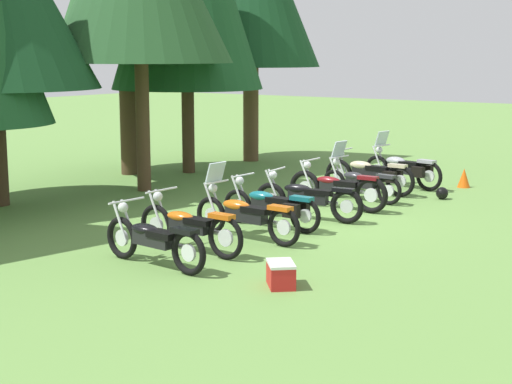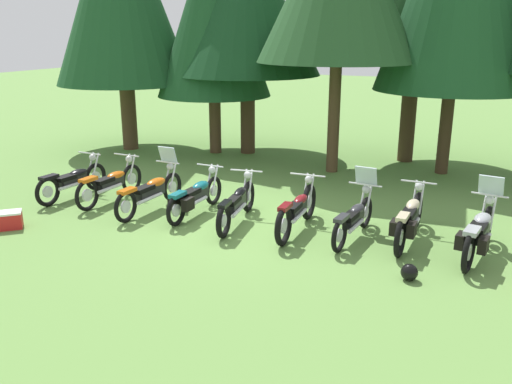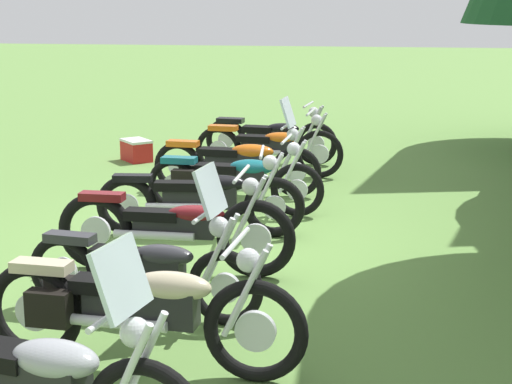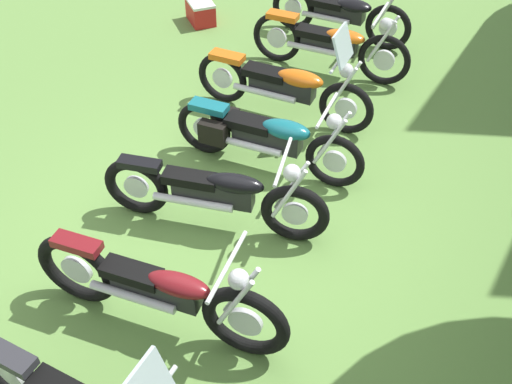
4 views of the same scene
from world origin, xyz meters
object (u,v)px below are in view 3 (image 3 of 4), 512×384
object	(u,v)px
motorcycle_0	(271,136)
motorcycle_4	(202,199)
motorcycle_1	(269,146)
motorcycle_3	(231,179)
motorcycle_8	(22,379)
motorcycle_7	(136,308)
motorcycle_5	(176,228)
motorcycle_6	(146,267)
picnic_cooler	(136,150)
motorcycle_2	(239,160)

from	to	relation	value
motorcycle_0	motorcycle_4	world-z (taller)	motorcycle_0
motorcycle_1	motorcycle_3	xyz separation A→B (m)	(2.35, -0.12, -0.01)
motorcycle_1	motorcycle_8	xyz separation A→B (m)	(8.17, -0.20, 0.04)
motorcycle_1	motorcycle_7	distance (m)	6.93
motorcycle_1	motorcycle_5	distance (m)	4.76
motorcycle_6	picnic_cooler	distance (m)	7.08
motorcycle_5	motorcycle_7	world-z (taller)	motorcycle_5
motorcycle_0	motorcycle_7	distance (m)	7.96
motorcycle_1	motorcycle_2	xyz separation A→B (m)	(1.29, -0.23, 0.02)
motorcycle_6	motorcycle_5	bearing A→B (deg)	99.17
motorcycle_2	motorcycle_1	bearing A→B (deg)	83.87
motorcycle_1	motorcycle_6	distance (m)	5.91
motorcycle_5	motorcycle_8	size ratio (longest dim) A/B	1.05
motorcycle_7	motorcycle_5	bearing A→B (deg)	100.76
motorcycle_5	motorcycle_6	distance (m)	1.16
motorcycle_0	motorcycle_8	size ratio (longest dim) A/B	0.98
motorcycle_0	motorcycle_2	size ratio (longest dim) A/B	0.93
motorcycle_2	motorcycle_4	xyz separation A→B (m)	(2.15, -0.01, -0.03)
motorcycle_3	motorcycle_7	xyz separation A→B (m)	(4.57, 0.22, 0.03)
motorcycle_4	picnic_cooler	xyz separation A→B (m)	(-4.24, -2.13, -0.26)
motorcycle_5	motorcycle_6	world-z (taller)	motorcycle_6
motorcycle_0	motorcycle_6	distance (m)	6.94
motorcycle_4	picnic_cooler	world-z (taller)	motorcycle_4
motorcycle_0	motorcycle_6	xyz separation A→B (m)	(6.94, -0.02, 0.00)
motorcycle_8	motorcycle_4	bearing A→B (deg)	100.72
motorcycle_1	picnic_cooler	xyz separation A→B (m)	(-0.80, -2.37, -0.28)
motorcycle_1	motorcycle_5	world-z (taller)	motorcycle_5
motorcycle_1	motorcycle_3	world-z (taller)	motorcycle_1
motorcycle_0	motorcycle_4	xyz separation A→B (m)	(4.47, -0.12, -0.00)
motorcycle_0	motorcycle_3	size ratio (longest dim) A/B	0.98
picnic_cooler	motorcycle_3	bearing A→B (deg)	35.47
motorcycle_5	motorcycle_8	distance (m)	3.41
motorcycle_1	picnic_cooler	distance (m)	2.52
motorcycle_3	picnic_cooler	world-z (taller)	motorcycle_3
motorcycle_7	motorcycle_3	bearing A→B (deg)	95.98
motorcycle_3	motorcycle_4	size ratio (longest dim) A/B	0.96
motorcycle_5	picnic_cooler	bearing A→B (deg)	111.13
motorcycle_1	picnic_cooler	size ratio (longest dim) A/B	3.51
motorcycle_5	picnic_cooler	distance (m)	5.98
motorcycle_2	picnic_cooler	world-z (taller)	motorcycle_2
motorcycle_3	motorcycle_6	xyz separation A→B (m)	(3.56, -0.02, -0.00)
motorcycle_8	picnic_cooler	bearing A→B (deg)	113.81
motorcycle_7	motorcycle_1	bearing A→B (deg)	94.02
motorcycle_0	motorcycle_1	world-z (taller)	motorcycle_1
motorcycle_3	picnic_cooler	distance (m)	3.89
motorcycle_3	motorcycle_4	xyz separation A→B (m)	(1.08, -0.12, -0.01)
motorcycle_4	picnic_cooler	distance (m)	4.75
motorcycle_0	motorcycle_5	xyz separation A→B (m)	(5.79, -0.07, 0.01)
motorcycle_2	motorcycle_7	size ratio (longest dim) A/B	0.98
motorcycle_7	picnic_cooler	bearing A→B (deg)	110.95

